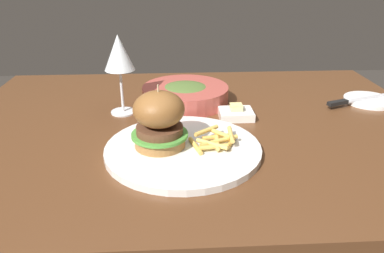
# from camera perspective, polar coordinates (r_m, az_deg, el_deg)

# --- Properties ---
(dining_table) EXTENTS (1.18, 0.87, 0.74)m
(dining_table) POSITION_cam_1_polar(r_m,az_deg,el_deg) (0.95, 0.69, -4.53)
(dining_table) COLOR #56331C
(dining_table) RESTS_ON ground
(main_plate) EXTENTS (0.32, 0.32, 0.01)m
(main_plate) POSITION_cam_1_polar(r_m,az_deg,el_deg) (0.77, -1.37, -3.48)
(main_plate) COLOR white
(main_plate) RESTS_ON dining_table
(burger_sandwich) EXTENTS (0.11, 0.11, 0.13)m
(burger_sandwich) POSITION_cam_1_polar(r_m,az_deg,el_deg) (0.74, -5.03, 1.07)
(burger_sandwich) COLOR #9E6B38
(burger_sandwich) RESTS_ON main_plate
(fries_pile) EXTENTS (0.10, 0.09, 0.03)m
(fries_pile) POSITION_cam_1_polar(r_m,az_deg,el_deg) (0.76, 3.74, -2.04)
(fries_pile) COLOR #E0B251
(fries_pile) RESTS_ON main_plate
(wine_glass) EXTENTS (0.07, 0.07, 0.20)m
(wine_glass) POSITION_cam_1_polar(r_m,az_deg,el_deg) (0.94, -11.08, 10.66)
(wine_glass) COLOR silver
(wine_glass) RESTS_ON dining_table
(bread_plate) EXTENTS (0.13, 0.13, 0.01)m
(bread_plate) POSITION_cam_1_polar(r_m,az_deg,el_deg) (1.15, 25.37, 3.62)
(bread_plate) COLOR white
(bread_plate) RESTS_ON dining_table
(table_knife) EXTENTS (0.22, 0.09, 0.01)m
(table_knife) POSITION_cam_1_polar(r_m,az_deg,el_deg) (1.11, 23.66, 3.73)
(table_knife) COLOR silver
(table_knife) RESTS_ON bread_plate
(butter_dish) EXTENTS (0.08, 0.07, 0.04)m
(butter_dish) POSITION_cam_1_polar(r_m,az_deg,el_deg) (0.94, 6.70, 2.00)
(butter_dish) COLOR white
(butter_dish) RESTS_ON dining_table
(soup_bowl) EXTENTS (0.23, 0.23, 0.05)m
(soup_bowl) POSITION_cam_1_polar(r_m,az_deg,el_deg) (1.03, -1.02, 5.00)
(soup_bowl) COLOR #B24C42
(soup_bowl) RESTS_ON dining_table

